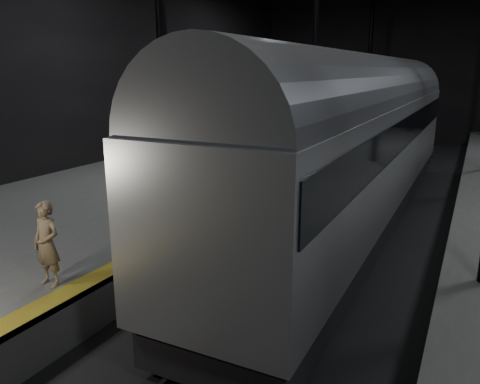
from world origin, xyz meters
The scene contains 6 objects.
ground centered at (0.00, 0.00, 0.00)m, with size 44.00×44.00×0.00m, color black.
platform_left centered at (-7.50, 0.00, 0.50)m, with size 9.00×43.80×1.00m, color #535351.
tactile_strip centered at (-3.25, 0.00, 1.00)m, with size 0.50×43.80×0.01m, color olive.
track centered at (0.00, 0.00, 0.07)m, with size 2.40×43.00×0.24m.
train centered at (0.00, 1.47, 3.04)m, with size 3.06×20.41×5.46m.
woman centered at (-3.80, -7.99, 1.85)m, with size 0.62×0.41×1.70m, color #937A5A.
Camera 1 is at (3.32, -13.84, 5.09)m, focal length 35.00 mm.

